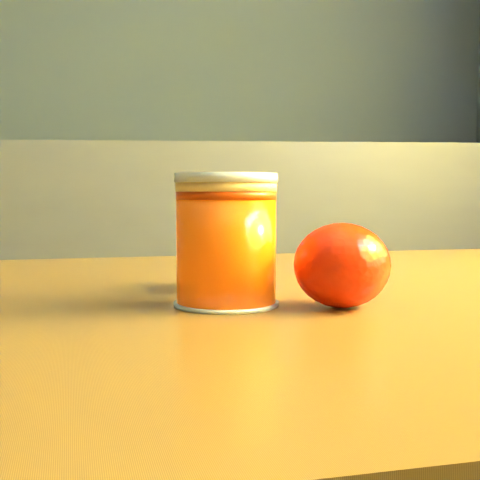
{
  "coord_description": "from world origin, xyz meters",
  "views": [
    {
      "loc": [
        0.84,
        -0.28,
        0.79
      ],
      "look_at": [
        0.88,
        0.2,
        0.76
      ],
      "focal_mm": 50.0,
      "sensor_mm": 36.0,
      "label": 1
    }
  ],
  "objects": [
    {
      "name": "table",
      "position": [
        0.95,
        0.25,
        0.62
      ],
      "size": [
        1.04,
        0.81,
        0.71
      ],
      "rotation": [
        0.0,
        0.0,
        0.17
      ],
      "color": "brown",
      "rests_on": "ground"
    },
    {
      "name": "juice_glass",
      "position": [
        0.87,
        0.19,
        0.76
      ],
      "size": [
        0.07,
        0.07,
        0.09
      ],
      "rotation": [
        0.0,
        0.0,
        -0.37
      ],
      "color": "#FF4E05",
      "rests_on": "table"
    },
    {
      "name": "orange_front",
      "position": [
        0.87,
        0.27,
        0.74
      ],
      "size": [
        0.07,
        0.07,
        0.05
      ],
      "primitive_type": "ellipsoid",
      "rotation": [
        0.0,
        0.0,
        0.22
      ],
      "color": "red",
      "rests_on": "table"
    },
    {
      "name": "orange_back",
      "position": [
        0.95,
        0.18,
        0.74
      ],
      "size": [
        0.09,
        0.09,
        0.06
      ],
      "primitive_type": "ellipsoid",
      "rotation": [
        0.0,
        0.0,
        0.4
      ],
      "color": "red",
      "rests_on": "table"
    }
  ]
}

